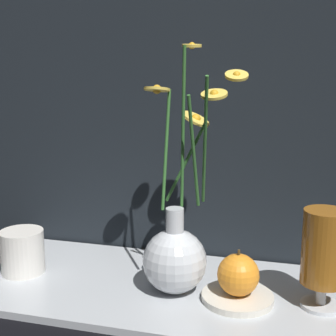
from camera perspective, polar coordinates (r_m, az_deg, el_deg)
The scene contains 7 objects.
ground_plane at distance 0.80m, azimuth -0.46°, elevation -14.87°, with size 6.00×6.00×0.00m, color black.
shelf at distance 0.80m, azimuth -0.46°, elevation -14.49°, with size 0.64×0.29×0.01m.
vase_with_flowers at distance 0.75m, azimuth 0.93°, elevation -10.19°, with size 0.16×0.15×0.39m.
yellow_mug at distance 0.87m, azimuth -17.46°, elevation -9.67°, with size 0.08×0.07×0.08m.
tea_glass at distance 0.73m, azimuth 18.49°, elevation -9.51°, with size 0.06×0.06×0.15m.
saucer_plate at distance 0.75m, azimuth 8.47°, elevation -15.32°, with size 0.11×0.11×0.01m.
orange_fruit at distance 0.74m, azimuth 8.55°, elevation -12.75°, with size 0.06×0.06×0.07m.
Camera 1 is at (0.19, -0.69, 0.36)m, focal length 50.00 mm.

